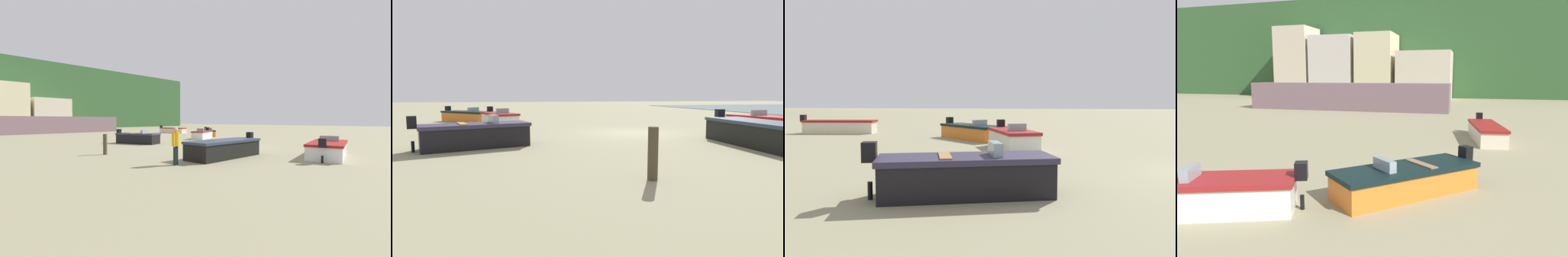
# 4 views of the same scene
# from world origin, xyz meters

# --- Properties ---
(headland_hill) EXTENTS (90.00, 32.00, 14.62)m
(headland_hill) POSITION_xyz_m (0.00, 66.00, 7.31)
(headland_hill) COLOR #30562E
(headland_hill) RESTS_ON ground
(harbor_pier) EXTENTS (18.46, 2.40, 2.46)m
(harbor_pier) POSITION_xyz_m (-0.79, 30.00, 1.23)
(harbor_pier) COLOR #745C64
(harbor_pier) RESTS_ON ground
(townhouse_left) EXTENTS (4.95, 5.13, 9.98)m
(townhouse_left) POSITION_xyz_m (-14.52, 46.56, 4.99)
(townhouse_left) COLOR beige
(townhouse_left) RESTS_ON ground
(townhouse_centre_left) EXTENTS (6.08, 6.31, 8.58)m
(townhouse_centre_left) POSITION_xyz_m (-8.58, 47.16, 4.29)
(townhouse_centre_left) COLOR beige
(townhouse_centre_left) RESTS_ON ground
(townhouse_centre) EXTENTS (4.93, 5.69, 8.77)m
(townhouse_centre) POSITION_xyz_m (-2.52, 46.84, 4.39)
(townhouse_centre) COLOR beige
(townhouse_centre) RESTS_ON ground
(townhouse_centre_right) EXTENTS (6.92, 5.80, 6.28)m
(townhouse_centre_right) POSITION_xyz_m (4.04, 46.90, 3.14)
(townhouse_centre_right) COLOR beige
(townhouse_centre_right) RESTS_ON ground
(boat_cream_0) EXTENTS (1.79, 4.60, 1.11)m
(boat_cream_0) POSITION_xyz_m (10.95, 17.49, 0.40)
(boat_cream_0) COLOR beige
(boat_cream_0) RESTS_ON ground
(boat_orange_1) EXTENTS (3.73, 3.83, 1.06)m
(boat_orange_1) POSITION_xyz_m (8.68, 8.94, 0.39)
(boat_orange_1) COLOR orange
(boat_orange_1) RESTS_ON ground
(boat_white_5) EXTENTS (3.74, 2.43, 1.13)m
(boat_white_5) POSITION_xyz_m (4.85, 6.53, 0.42)
(boat_white_5) COLOR white
(boat_white_5) RESTS_ON ground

